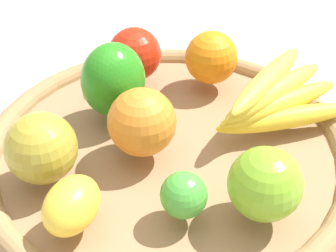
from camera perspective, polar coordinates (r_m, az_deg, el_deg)
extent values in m
plane|color=#BFB1A3|center=(0.63, 0.00, -4.09)|extent=(2.40, 2.40, 0.00)
cylinder|color=#9A7450|center=(0.62, 0.00, -3.30)|extent=(0.44, 0.44, 0.02)
torus|color=#99784D|center=(0.62, 0.00, -2.50)|extent=(0.46, 0.46, 0.03)
ellipsoid|color=yellow|center=(0.63, 13.17, 0.88)|extent=(0.15, 0.14, 0.03)
ellipsoid|color=yellow|center=(0.64, 12.61, 2.50)|extent=(0.12, 0.17, 0.03)
ellipsoid|color=yellow|center=(0.64, 12.03, 3.87)|extent=(0.09, 0.18, 0.03)
ellipsoid|color=yellow|center=(0.63, 11.23, 5.20)|extent=(0.05, 0.18, 0.03)
ellipsoid|color=#28891C|center=(0.63, -6.23, 5.23)|extent=(0.09, 0.10, 0.10)
sphere|color=green|center=(0.51, 1.81, -7.83)|extent=(0.07, 0.07, 0.05)
sphere|color=orange|center=(0.70, 4.95, 7.76)|extent=(0.10, 0.10, 0.07)
sphere|color=orange|center=(0.57, -2.98, 0.45)|extent=(0.08, 0.08, 0.08)
sphere|color=#79B329|center=(0.51, 10.96, -6.49)|extent=(0.11, 0.11, 0.08)
sphere|color=#A69730|center=(0.55, -14.20, -2.43)|extent=(0.09, 0.09, 0.08)
ellipsoid|color=yellow|center=(0.50, -10.88, -8.83)|extent=(0.06, 0.07, 0.05)
sphere|color=red|center=(0.70, -3.82, 8.16)|extent=(0.10, 0.10, 0.07)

